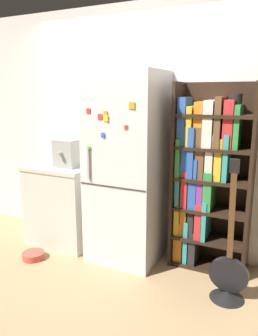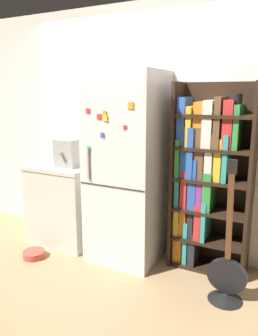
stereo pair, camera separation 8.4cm
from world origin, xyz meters
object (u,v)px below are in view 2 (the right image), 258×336
(refrigerator, at_px, (127,168))
(guitar, at_px, (226,281))
(pet_bowl, at_px, (34,254))
(espresso_machine, at_px, (69,153))
(bookshelf, at_px, (205,176))

(refrigerator, distance_m, guitar, 1.38)
(refrigerator, height_order, pet_bowl, refrigerator)
(espresso_machine, bearing_deg, bookshelf, 7.51)
(espresso_machine, distance_m, pet_bowl, 1.14)
(bookshelf, xyz_separation_m, guitar, (0.34, -0.49, -0.75))
(guitar, distance_m, pet_bowl, 1.97)
(espresso_machine, bearing_deg, pet_bowl, -108.18)
(pet_bowl, bearing_deg, guitar, 5.05)
(refrigerator, bearing_deg, espresso_machine, -178.12)
(bookshelf, height_order, espresso_machine, bookshelf)
(pet_bowl, bearing_deg, bookshelf, 22.46)
(bookshelf, distance_m, pet_bowl, 1.96)
(refrigerator, relative_size, guitar, 1.55)
(bookshelf, bearing_deg, refrigerator, -167.38)
(guitar, xyz_separation_m, pet_bowl, (-1.96, -0.17, -0.14))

